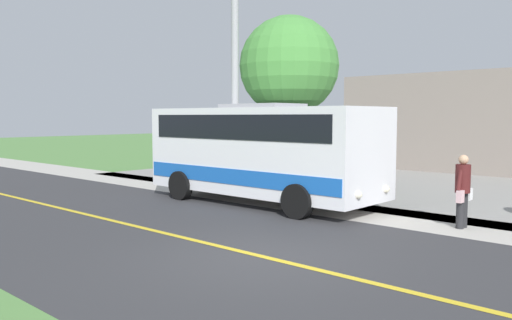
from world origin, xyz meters
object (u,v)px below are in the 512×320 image
at_px(tree_curbside, 289,67).
at_px(pedestrian_with_bags, 463,189).
at_px(street_light_pole, 232,48).
at_px(shuttle_bus_front, 262,149).

bearing_deg(tree_curbside, pedestrian_with_bags, 71.34).
relative_size(pedestrian_with_bags, street_light_pole, 0.20).
xyz_separation_m(shuttle_bus_front, street_light_pole, (-0.33, -1.57, 3.13)).
xyz_separation_m(pedestrian_with_bags, tree_curbside, (-2.39, -7.07, 3.42)).
height_order(shuttle_bus_front, tree_curbside, tree_curbside).
bearing_deg(pedestrian_with_bags, street_light_pole, -89.02).
xyz_separation_m(shuttle_bus_front, tree_curbside, (-2.85, -1.27, 2.71)).
height_order(pedestrian_with_bags, tree_curbside, tree_curbside).
relative_size(street_light_pole, tree_curbside, 1.42).
bearing_deg(street_light_pole, pedestrian_with_bags, 90.98).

